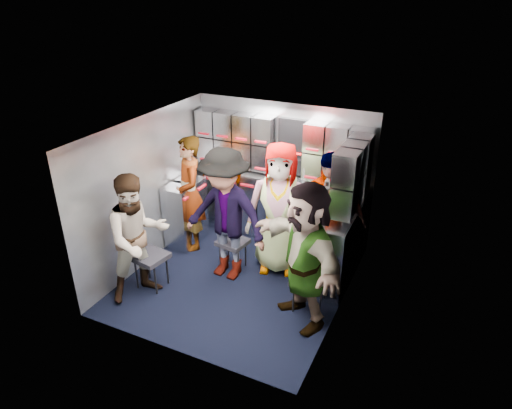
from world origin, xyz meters
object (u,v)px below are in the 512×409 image
at_px(jump_seat_near_left, 150,258).
at_px(jump_seat_center, 284,237).
at_px(jump_seat_mid_right, 327,247).
at_px(attendant_standing, 190,194).
at_px(attendant_arc_d, 326,219).
at_px(attendant_arc_c, 280,209).
at_px(attendant_arc_b, 225,215).
at_px(attendant_arc_e, 305,255).
at_px(jump_seat_mid_left, 233,244).
at_px(jump_seat_near_right, 308,283).
at_px(attendant_arc_a, 138,238).

relative_size(jump_seat_near_left, jump_seat_center, 1.08).
bearing_deg(jump_seat_mid_right, jump_seat_near_left, -146.31).
distance_m(attendant_standing, attendant_arc_d, 2.06).
bearing_deg(jump_seat_near_left, attendant_arc_c, 39.98).
xyz_separation_m(attendant_arc_b, attendant_arc_d, (1.21, 0.48, -0.01)).
bearing_deg(jump_seat_mid_right, attendant_standing, -174.52).
distance_m(jump_seat_center, attendant_standing, 1.51).
bearing_deg(attendant_standing, attendant_arc_e, 23.77).
height_order(jump_seat_mid_left, jump_seat_near_right, jump_seat_mid_left).
bearing_deg(attendant_arc_a, attendant_standing, 34.37).
xyz_separation_m(attendant_standing, attendant_arc_c, (1.42, 0.00, 0.06)).
xyz_separation_m(jump_seat_mid_left, attendant_arc_c, (0.57, 0.29, 0.53)).
relative_size(attendant_arc_a, attendant_arc_c, 0.90).
xyz_separation_m(jump_seat_near_right, attendant_arc_a, (-2.02, -0.59, 0.44)).
height_order(jump_seat_mid_right, attendant_arc_a, attendant_arc_a).
bearing_deg(attendant_arc_a, jump_seat_mid_right, -21.98).
height_order(jump_seat_mid_left, jump_seat_mid_right, jump_seat_mid_left).
bearing_deg(attendant_arc_a, jump_seat_center, -11.22).
height_order(jump_seat_near_left, attendant_arc_a, attendant_arc_a).
bearing_deg(attendant_arc_d, jump_seat_mid_right, 88.27).
height_order(attendant_arc_b, attendant_arc_d, attendant_arc_b).
distance_m(jump_seat_near_right, attendant_arc_e, 0.53).
distance_m(jump_seat_near_left, attendant_arc_c, 1.82).
relative_size(attendant_standing, attendant_arc_a, 1.04).
xyz_separation_m(attendant_arc_a, attendant_arc_e, (2.02, 0.41, 0.06)).
height_order(jump_seat_center, attendant_arc_a, attendant_arc_a).
bearing_deg(attendant_arc_a, jump_seat_mid_left, -6.34).
distance_m(jump_seat_near_left, jump_seat_mid_left, 1.14).
distance_m(jump_seat_mid_right, attendant_arc_a, 2.52).
relative_size(jump_seat_mid_right, attendant_arc_d, 0.24).
height_order(jump_seat_near_right, attendant_arc_c, attendant_arc_c).
xyz_separation_m(jump_seat_center, jump_seat_mid_right, (0.64, 0.01, -0.02)).
distance_m(jump_seat_mid_left, attendant_arc_b, 0.56).
relative_size(jump_seat_center, jump_seat_mid_right, 1.05).
distance_m(attendant_arc_a, attendant_arc_e, 2.06).
bearing_deg(jump_seat_near_right, jump_seat_center, 127.43).
height_order(jump_seat_center, jump_seat_mid_right, jump_seat_center).
height_order(attendant_standing, attendant_arc_c, attendant_arc_c).
bearing_deg(attendant_arc_d, attendant_standing, 178.75).
height_order(jump_seat_near_left, attendant_arc_c, attendant_arc_c).
distance_m(jump_seat_mid_left, jump_seat_center, 0.74).
bearing_deg(jump_seat_mid_right, jump_seat_near_right, -87.20).
bearing_deg(jump_seat_mid_left, jump_seat_near_right, -18.61).
bearing_deg(attendant_arc_c, jump_seat_mid_right, 1.90).
relative_size(attendant_arc_c, attendant_arc_e, 1.04).
bearing_deg(jump_seat_near_right, attendant_arc_e, -90.00).
bearing_deg(jump_seat_mid_right, jump_seat_mid_left, -158.16).
relative_size(jump_seat_center, attendant_arc_c, 0.24).
distance_m(attendant_arc_c, attendant_arc_e, 1.12).
relative_size(attendant_arc_a, attendant_arc_b, 0.90).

